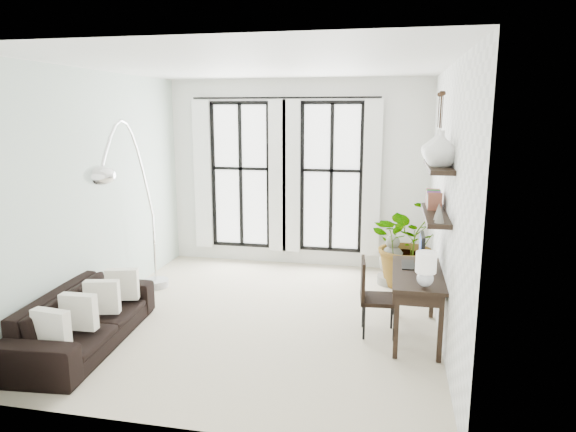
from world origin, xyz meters
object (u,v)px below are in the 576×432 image
(desk, at_px, (417,278))
(buddha, at_px, (392,263))
(arc_lamp, at_px, (128,164))
(sofa, at_px, (84,318))
(plant, at_px, (409,242))
(desk_chair, at_px, (372,292))

(desk, height_order, buddha, desk)
(desk, distance_m, buddha, 2.02)
(arc_lamp, bearing_deg, sofa, -95.65)
(arc_lamp, height_order, buddha, arc_lamp)
(sofa, bearing_deg, buddha, -54.88)
(sofa, xyz_separation_m, plant, (3.70, 2.88, 0.38))
(plant, height_order, buddha, plant)
(desk_chair, xyz_separation_m, buddha, (0.23, 1.93, -0.20))
(desk_chair, bearing_deg, buddha, 78.06)
(desk_chair, height_order, buddha, desk_chair)
(sofa, height_order, buddha, buddha)
(desk, height_order, arc_lamp, arc_lamp)
(desk, bearing_deg, arc_lamp, 178.48)
(buddha, bearing_deg, desk_chair, -96.81)
(sofa, distance_m, plant, 4.70)
(plant, height_order, desk, plant)
(desk_chair, bearing_deg, sofa, -168.55)
(sofa, distance_m, buddha, 4.51)
(desk, height_order, desk_chair, desk)
(arc_lamp, bearing_deg, desk, -1.52)
(sofa, xyz_separation_m, buddha, (3.46, 2.89, 0.02))
(arc_lamp, bearing_deg, plant, 27.22)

